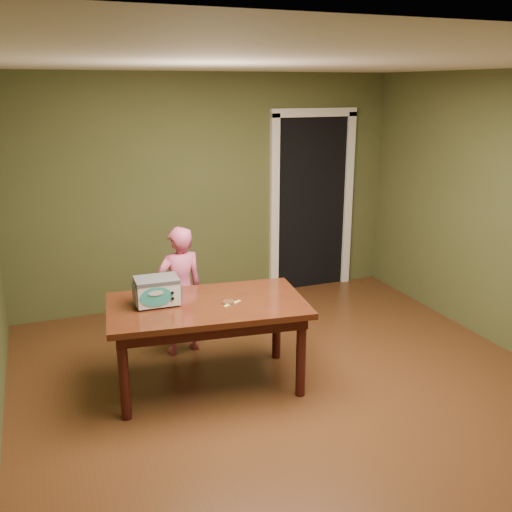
% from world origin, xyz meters
% --- Properties ---
extents(floor, '(5.00, 5.00, 0.00)m').
position_xyz_m(floor, '(0.00, 0.00, 0.00)').
color(floor, '#532B17').
rests_on(floor, ground).
extents(room_shell, '(4.52, 5.02, 2.61)m').
position_xyz_m(room_shell, '(0.00, 0.00, 1.71)').
color(room_shell, '#4A502A').
rests_on(room_shell, ground).
extents(doorway, '(1.10, 0.66, 2.25)m').
position_xyz_m(doorway, '(1.30, 2.78, 1.06)').
color(doorway, black).
rests_on(doorway, ground).
extents(dining_table, '(1.70, 1.09, 0.75)m').
position_xyz_m(dining_table, '(-0.63, 0.53, 0.65)').
color(dining_table, '#3D180E').
rests_on(dining_table, floor).
extents(toy_oven, '(0.37, 0.26, 0.23)m').
position_xyz_m(toy_oven, '(-1.01, 0.64, 0.87)').
color(toy_oven, '#4C4F54').
rests_on(toy_oven, dining_table).
extents(baking_pan, '(0.10, 0.10, 0.02)m').
position_xyz_m(baking_pan, '(-0.47, 0.45, 0.76)').
color(baking_pan, silver).
rests_on(baking_pan, dining_table).
extents(spatula, '(0.17, 0.10, 0.01)m').
position_xyz_m(spatula, '(-0.44, 0.42, 0.75)').
color(spatula, '#D8C95E').
rests_on(spatula, dining_table).
extents(child, '(0.49, 0.36, 1.23)m').
position_xyz_m(child, '(-0.67, 1.25, 0.62)').
color(child, '#C45177').
rests_on(child, floor).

